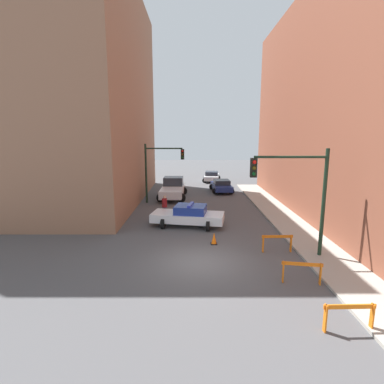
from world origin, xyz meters
TOP-DOWN VIEW (x-y plane):
  - ground_plane at (0.00, 0.00)m, footprint 120.00×120.00m
  - sidewalk_right at (6.20, 0.00)m, footprint 2.40×44.00m
  - building_corner_left at (-12.00, 14.00)m, footprint 14.00×20.00m
  - traffic_light_near at (4.73, 0.59)m, footprint 3.64×0.35m
  - traffic_light_far at (-3.30, 12.73)m, footprint 3.44×0.35m
  - police_car at (-0.61, 5.76)m, footprint 4.95×2.87m
  - white_truck at (-2.22, 14.90)m, footprint 2.73×5.45m
  - parked_car_near at (2.74, 17.96)m, footprint 2.43×4.39m
  - parked_car_mid at (2.19, 25.36)m, footprint 2.55×4.46m
  - pedestrian_crossing at (-2.35, 7.71)m, footprint 0.43×0.43m
  - barrier_front at (4.38, -5.10)m, footprint 1.60×0.20m
  - barrier_mid at (4.05, -2.08)m, footprint 1.59×0.39m
  - barrier_back at (3.99, 1.25)m, footprint 1.60×0.21m
  - traffic_cone at (0.84, 2.39)m, footprint 0.36×0.36m

SIDE VIEW (x-z plane):
  - ground_plane at x=0.00m, z-range 0.00..0.00m
  - sidewalk_right at x=6.20m, z-range 0.00..0.12m
  - traffic_cone at x=0.84m, z-range -0.01..0.65m
  - barrier_front at x=4.38m, z-range 0.17..1.07m
  - barrier_mid at x=4.05m, z-range 0.17..1.07m
  - barrier_back at x=3.99m, z-range 0.17..1.07m
  - parked_car_near at x=2.74m, z-range 0.02..1.33m
  - parked_car_mid at x=2.19m, z-range 0.02..1.33m
  - police_car at x=-0.61m, z-range -0.04..1.48m
  - pedestrian_crossing at x=-2.35m, z-range 0.03..1.69m
  - white_truck at x=-2.22m, z-range -0.04..1.86m
  - traffic_light_far at x=-3.30m, z-range 0.80..6.00m
  - traffic_light_near at x=4.73m, z-range 0.93..6.13m
  - building_corner_left at x=-12.00m, z-range 0.00..18.38m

